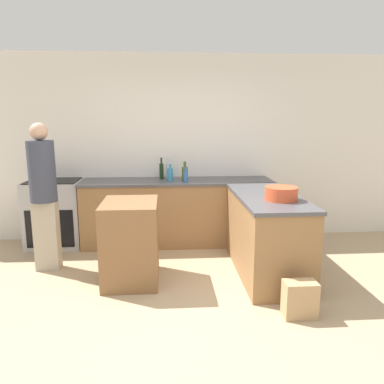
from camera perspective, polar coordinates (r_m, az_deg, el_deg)
The scene contains 14 objects.
ground_plane at distance 3.67m, azimuth -1.15°, elevation -17.97°, with size 14.00×14.00×0.00m, color tan.
wall_back at distance 5.59m, azimuth -2.43°, elevation 6.69°, with size 8.00×0.06×2.70m.
counter_back at distance 5.39m, azimuth -2.25°, elevation -3.02°, with size 2.69×0.65×0.93m.
counter_peninsula at distance 4.47m, azimuth 11.21°, elevation -6.26°, with size 0.69×1.64×0.93m.
range_oven at distance 5.63m, azimuth -20.12°, elevation -3.06°, with size 0.75×0.59×0.94m.
island_table at distance 4.22m, azimuth -9.32°, elevation -7.47°, with size 0.59×0.74×0.90m.
mixing_bowl at distance 4.10m, azimuth 13.43°, elevation -0.22°, with size 0.35×0.35×0.14m.
dish_soap_bottle at distance 5.25m, azimuth -3.34°, elevation 2.74°, with size 0.08×0.08×0.23m.
vinegar_bottle_clear at distance 5.41m, azimuth -3.62°, elevation 3.26°, with size 0.07×0.07×0.29m.
olive_oil_bottle at distance 5.23m, azimuth -1.10°, elevation 2.89°, with size 0.08×0.08×0.27m.
wine_bottle_dark at distance 5.38m, azimuth -4.67°, elevation 3.26°, with size 0.06×0.06×0.31m.
water_bottle_blue at distance 5.14m, azimuth -0.96°, elevation 2.45°, with size 0.07×0.07×0.20m.
person_by_range at distance 4.67m, azimuth -21.69°, elevation 0.13°, with size 0.30×0.30×1.74m.
paper_bag at distance 3.68m, azimuth 16.11°, elevation -15.43°, with size 0.30×0.18×0.34m.
Camera 1 is at (-0.15, -3.20, 1.79)m, focal length 35.00 mm.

